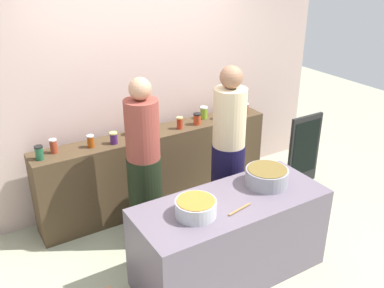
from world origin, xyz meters
TOP-DOWN VIEW (x-y plane):
  - ground at (0.00, 0.00)m, footprint 12.00×12.00m
  - storefront_wall at (0.00, 1.45)m, footprint 4.80×0.12m
  - display_shelf at (0.00, 1.10)m, footprint 2.70×0.36m
  - prep_table at (0.00, -0.30)m, footprint 1.70×0.70m
  - preserve_jar_0 at (-1.24, 1.07)m, footprint 0.08×0.08m
  - preserve_jar_1 at (-1.09, 1.14)m, footprint 0.07×0.07m
  - preserve_jar_2 at (-0.74, 1.08)m, footprint 0.07×0.07m
  - preserve_jar_3 at (-0.51, 1.04)m, footprint 0.08×0.08m
  - preserve_jar_4 at (-0.25, 1.16)m, footprint 0.09×0.09m
  - preserve_jar_5 at (-0.07, 1.09)m, footprint 0.07×0.07m
  - preserve_jar_6 at (0.26, 1.04)m, footprint 0.07×0.07m
  - preserve_jar_7 at (0.49, 1.04)m, footprint 0.09×0.09m
  - preserve_jar_8 at (0.66, 1.16)m, footprint 0.09×0.09m
  - preserve_jar_9 at (0.81, 1.05)m, footprint 0.08×0.08m
  - preserve_jar_10 at (1.02, 1.14)m, footprint 0.07×0.07m
  - preserve_jar_11 at (1.18, 1.05)m, footprint 0.07×0.07m
  - cooking_pot_left at (-0.38, -0.33)m, footprint 0.33×0.33m
  - cooking_pot_center at (0.42, -0.24)m, footprint 0.38×0.38m
  - wooden_spoon at (-0.04, -0.46)m, footprint 0.25×0.06m
  - cook_with_tongs at (-0.41, 0.55)m, footprint 0.33×0.33m
  - cook_in_cap at (0.41, 0.33)m, footprint 0.34×0.34m
  - chalkboard_sign at (1.75, 0.58)m, footprint 0.47×0.05m

SIDE VIEW (x-z plane):
  - ground at x=0.00m, z-range 0.00..0.00m
  - prep_table at x=0.00m, z-range 0.00..0.78m
  - display_shelf at x=0.00m, z-range 0.00..0.91m
  - chalkboard_sign at x=1.75m, z-range 0.01..0.91m
  - cook_with_tongs at x=-0.41m, z-range -0.07..1.63m
  - wooden_spoon at x=-0.04m, z-range 0.78..0.80m
  - cook_in_cap at x=0.41m, z-range -0.07..1.68m
  - cooking_pot_left at x=-0.38m, z-range 0.78..0.92m
  - cooking_pot_center at x=0.42m, z-range 0.78..0.94m
  - preserve_jar_9 at x=0.81m, z-range 0.91..1.01m
  - preserve_jar_4 at x=-0.25m, z-range 0.91..1.03m
  - preserve_jar_3 at x=-0.51m, z-range 0.91..1.03m
  - preserve_jar_11 at x=1.18m, z-range 0.91..1.03m
  - preserve_jar_2 at x=-0.74m, z-range 0.91..1.03m
  - preserve_jar_7 at x=0.49m, z-range 0.91..1.04m
  - preserve_jar_6 at x=0.26m, z-range 0.91..1.04m
  - preserve_jar_0 at x=-1.24m, z-range 0.91..1.04m
  - preserve_jar_8 at x=0.66m, z-range 0.91..1.05m
  - preserve_jar_10 at x=1.02m, z-range 0.91..1.05m
  - preserve_jar_5 at x=-0.07m, z-range 0.91..1.05m
  - preserve_jar_1 at x=-1.09m, z-range 0.91..1.05m
  - storefront_wall at x=0.00m, z-range 0.00..3.00m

